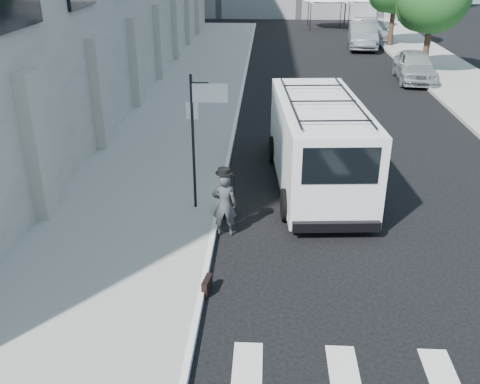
# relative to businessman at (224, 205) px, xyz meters

# --- Properties ---
(ground) EXTENTS (120.00, 120.00, 0.00)m
(ground) POSITION_rel_businessman_xyz_m (1.73, -2.00, -0.81)
(ground) COLOR black
(ground) RESTS_ON ground
(sidewalk_left) EXTENTS (4.50, 48.00, 0.15)m
(sidewalk_left) POSITION_rel_businessman_xyz_m (-2.52, 14.00, -0.73)
(sidewalk_left) COLOR gray
(sidewalk_left) RESTS_ON ground
(sidewalk_right) EXTENTS (4.00, 56.00, 0.15)m
(sidewalk_right) POSITION_rel_businessman_xyz_m (10.73, 18.00, -0.73)
(sidewalk_right) COLOR gray
(sidewalk_right) RESTS_ON ground
(sign_pole) EXTENTS (1.03, 0.07, 3.50)m
(sign_pole) POSITION_rel_businessman_xyz_m (-0.63, 1.20, 1.84)
(sign_pole) COLOR black
(sign_pole) RESTS_ON sidewalk_left
(businessman) EXTENTS (0.60, 0.40, 1.62)m
(businessman) POSITION_rel_businessman_xyz_m (0.00, 0.00, 0.00)
(businessman) COLOR #39393C
(businessman) RESTS_ON ground
(briefcase) EXTENTS (0.19, 0.45, 0.34)m
(briefcase) POSITION_rel_businessman_xyz_m (-0.17, -2.43, -0.64)
(briefcase) COLOR black
(briefcase) RESTS_ON ground
(suitcase) EXTENTS (0.34, 0.44, 1.10)m
(suitcase) POSITION_rel_businessman_xyz_m (0.03, 1.00, -0.52)
(suitcase) COLOR black
(suitcase) RESTS_ON ground
(cargo_van) EXTENTS (2.78, 6.90, 2.52)m
(cargo_van) POSITION_rel_businessman_xyz_m (2.42, 3.17, 0.49)
(cargo_van) COLOR white
(cargo_van) RESTS_ON ground
(parked_car_a) EXTENTS (2.17, 4.69, 1.56)m
(parked_car_a) POSITION_rel_businessman_xyz_m (8.53, 16.76, -0.03)
(parked_car_a) COLOR #A1A5A9
(parked_car_a) RESTS_ON ground
(parked_car_b) EXTENTS (2.26, 5.28, 1.69)m
(parked_car_b) POSITION_rel_businessman_xyz_m (7.36, 26.53, 0.04)
(parked_car_b) COLOR slate
(parked_car_b) RESTS_ON ground
(parked_car_c) EXTENTS (2.40, 5.27, 1.49)m
(parked_car_c) POSITION_rel_businessman_xyz_m (8.53, 29.42, -0.06)
(parked_car_c) COLOR #ABADB3
(parked_car_c) RESTS_ON ground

